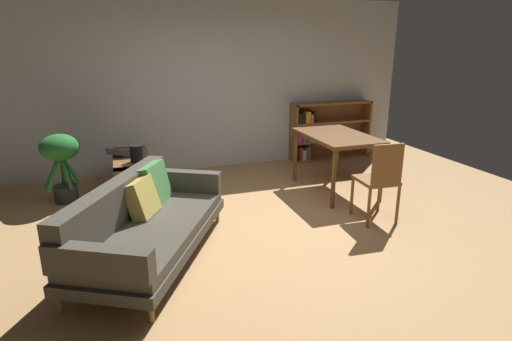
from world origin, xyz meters
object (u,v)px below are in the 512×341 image
fabric_couch (144,220)px  dining_chair_near (380,178)px  dining_table (337,141)px  media_console (133,176)px  desk_speaker (137,154)px  potted_floor_plant (61,157)px  bookshelf (324,131)px  open_laptop (125,153)px

fabric_couch → dining_chair_near: 2.61m
dining_table → fabric_couch: bearing=-158.2°
media_console → desk_speaker: (0.06, -0.33, 0.39)m
dining_table → dining_chair_near: (-0.07, -1.12, -0.18)m
media_console → dining_table: 2.83m
potted_floor_plant → dining_table: 3.63m
dining_chair_near → bookshelf: bookshelf is taller
desk_speaker → dining_chair_near: size_ratio=0.23×
fabric_couch → dining_table: (2.67, 1.07, 0.35)m
desk_speaker → bookshelf: 3.49m
fabric_couch → desk_speaker: fabric_couch is taller
open_laptop → bookshelf: bearing=12.1°
bookshelf → dining_table: bearing=-112.6°
fabric_couch → desk_speaker: size_ratio=10.11×
open_laptop → dining_table: 2.90m
fabric_couch → open_laptop: bearing=92.7°
desk_speaker → fabric_couch: bearing=-91.7°
dining_table → dining_chair_near: size_ratio=1.32×
desk_speaker → potted_floor_plant: (-0.92, 0.33, -0.05)m
fabric_couch → media_console: fabric_couch is taller
fabric_couch → potted_floor_plant: 2.04m
fabric_couch → dining_table: 2.90m
media_console → dining_table: dining_table is taller
potted_floor_plant → bookshelf: (4.21, 0.83, -0.10)m
media_console → potted_floor_plant: 0.92m
fabric_couch → open_laptop: size_ratio=4.72×
dining_table → dining_chair_near: bearing=-93.4°
fabric_couch → dining_table: size_ratio=1.74×
open_laptop → potted_floor_plant: potted_floor_plant is taller
bookshelf → open_laptop: bearing=-167.9°
potted_floor_plant → dining_table: (3.55, -0.76, 0.11)m
open_laptop → desk_speaker: size_ratio=2.14×
potted_floor_plant → open_laptop: bearing=7.1°
desk_speaker → potted_floor_plant: 0.98m
potted_floor_plant → fabric_couch: bearing=-64.4°
media_console → desk_speaker: desk_speaker is taller
bookshelf → desk_speaker: bearing=-160.5°
media_console → potted_floor_plant: size_ratio=1.21×
open_laptop → desk_speaker: bearing=-72.4°
fabric_couch → dining_chair_near: bearing=-1.1°
open_laptop → bookshelf: (3.43, 0.73, -0.06)m
desk_speaker → dining_chair_near: (2.56, -1.55, -0.11)m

